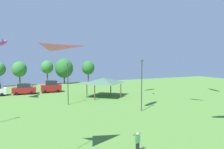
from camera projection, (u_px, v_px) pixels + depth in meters
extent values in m
cylinder|color=black|center=(137.00, 148.00, 15.21)|extent=(0.14, 0.14, 0.78)
cylinder|color=black|center=(139.00, 147.00, 15.29)|extent=(0.14, 0.14, 0.78)
cube|color=#3D844C|center=(138.00, 139.00, 15.19)|extent=(0.36, 0.20, 0.58)
sphere|color=#DBAD89|center=(138.00, 134.00, 15.16)|extent=(0.21, 0.21, 0.21)
cylinder|color=#3D844C|center=(135.00, 134.00, 15.16)|extent=(0.08, 0.47, 0.36)
cylinder|color=#3D844C|center=(139.00, 133.00, 15.35)|extent=(0.08, 0.47, 0.36)
pyramid|color=#E54C93|center=(50.00, 64.00, 14.17)|extent=(3.05, 2.62, 0.42)
ellipsoid|color=#E54C93|center=(3.00, 43.00, 33.30)|extent=(1.76, 2.83, 1.55)
cube|color=black|center=(3.00, 42.00, 33.29)|extent=(0.21, 0.32, 0.75)
cylinder|color=black|center=(2.00, 95.00, 38.20)|extent=(0.64, 0.23, 0.64)
cylinder|color=black|center=(3.00, 93.00, 39.89)|extent=(0.64, 0.23, 0.64)
cube|color=maroon|center=(24.00, 90.00, 40.51)|extent=(4.60, 2.28, 1.10)
cube|color=#1E232D|center=(24.00, 85.00, 40.44)|extent=(2.60, 1.92, 0.77)
cylinder|color=black|center=(31.00, 93.00, 40.14)|extent=(0.66, 0.29, 0.64)
cylinder|color=black|center=(32.00, 92.00, 41.85)|extent=(0.66, 0.29, 0.64)
cylinder|color=black|center=(16.00, 94.00, 39.26)|extent=(0.66, 0.29, 0.64)
cylinder|color=black|center=(18.00, 92.00, 40.97)|extent=(0.66, 0.29, 0.64)
cube|color=maroon|center=(51.00, 88.00, 42.85)|extent=(4.23, 1.94, 1.30)
cube|color=#1E232D|center=(51.00, 83.00, 42.77)|extent=(2.35, 1.73, 0.91)
cylinder|color=black|center=(58.00, 91.00, 42.58)|extent=(0.65, 0.24, 0.64)
cylinder|color=black|center=(57.00, 90.00, 44.23)|extent=(0.65, 0.24, 0.64)
cylinder|color=black|center=(45.00, 92.00, 41.58)|extent=(0.65, 0.24, 0.64)
cylinder|color=black|center=(45.00, 91.00, 43.23)|extent=(0.65, 0.24, 0.64)
cylinder|color=brown|center=(95.00, 93.00, 34.78)|extent=(0.20, 0.20, 2.60)
cylinder|color=brown|center=(121.00, 91.00, 36.92)|extent=(0.20, 0.20, 2.60)
cylinder|color=brown|center=(87.00, 89.00, 38.86)|extent=(0.20, 0.20, 2.60)
cylinder|color=brown|center=(111.00, 87.00, 41.01)|extent=(0.20, 0.20, 2.60)
pyramid|color=#3D604C|center=(103.00, 80.00, 37.75)|extent=(6.65, 5.84, 1.00)
cylinder|color=#2D2D33|center=(142.00, 86.00, 27.18)|extent=(0.12, 0.12, 6.83)
cube|color=#4C4C51|center=(142.00, 61.00, 26.91)|extent=(0.36, 0.20, 0.24)
cylinder|color=#2D2D33|center=(68.00, 85.00, 31.01)|extent=(0.12, 0.12, 6.31)
cube|color=#4C4C51|center=(68.00, 64.00, 30.76)|extent=(0.36, 0.20, 0.24)
cylinder|color=brown|center=(20.00, 80.00, 52.54)|extent=(0.36, 0.36, 3.08)
ellipsoid|color=#337533|center=(19.00, 69.00, 52.31)|extent=(3.70, 3.70, 4.08)
cylinder|color=brown|center=(47.00, 78.00, 54.84)|extent=(0.36, 0.36, 3.71)
ellipsoid|color=#337533|center=(47.00, 67.00, 54.59)|extent=(3.27, 3.27, 3.60)
cylinder|color=brown|center=(64.00, 79.00, 58.03)|extent=(0.36, 0.36, 2.56)
ellipsoid|color=#286628|center=(64.00, 68.00, 57.78)|extent=(5.11, 5.11, 5.62)
cylinder|color=brown|center=(88.00, 77.00, 60.67)|extent=(0.36, 0.36, 3.06)
ellipsoid|color=#286628|center=(88.00, 68.00, 60.44)|extent=(3.78, 3.78, 4.16)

